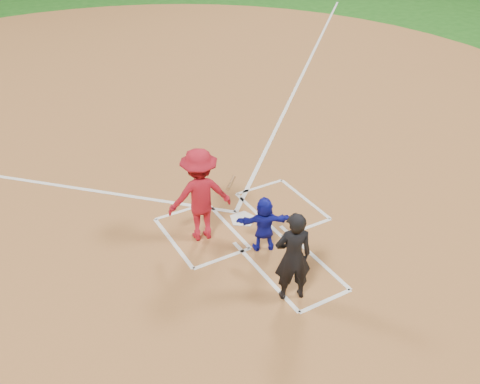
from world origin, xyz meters
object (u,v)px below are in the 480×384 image
catcher (264,224)px  home_plate (243,219)px  umpire (293,257)px  batter_at_plate (200,195)px

catcher → home_plate: bearing=-74.2°
umpire → batter_at_plate: bearing=-56.7°
umpire → batter_at_plate: 2.37m
umpire → home_plate: bearing=-80.7°
batter_at_plate → catcher: bearing=-47.8°
home_plate → catcher: size_ratio=0.53×
home_plate → batter_at_plate: 1.38m
umpire → batter_at_plate: (-0.55, 2.31, 0.10)m
home_plate → batter_at_plate: bearing=4.7°
home_plate → umpire: bearing=79.5°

